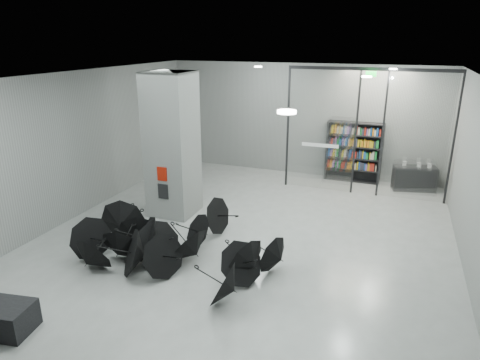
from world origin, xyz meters
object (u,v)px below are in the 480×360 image
at_px(column, 172,145).
at_px(umbrella_cluster, 168,251).
at_px(bookshelf, 354,152).
at_px(shop_counter, 414,178).

xyz_separation_m(column, umbrella_cluster, (1.31, -2.68, -1.70)).
xyz_separation_m(column, bookshelf, (4.47, 4.75, -0.95)).
bearing_deg(column, shop_counter, 34.46).
bearing_deg(shop_counter, column, -158.45).
bearing_deg(column, bookshelf, 46.72).
bearing_deg(bookshelf, umbrella_cluster, -113.00).
relative_size(shop_counter, umbrella_cluster, 0.25).
relative_size(column, bookshelf, 1.91).
distance_m(column, shop_counter, 8.06).
bearing_deg(umbrella_cluster, bookshelf, 66.93).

